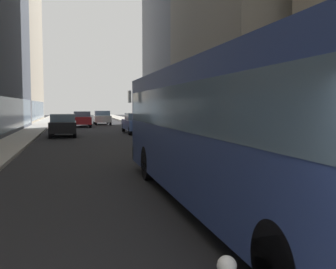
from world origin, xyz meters
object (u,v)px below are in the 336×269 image
(transit_bus, at_px, (231,126))
(car_blue_hatchback, at_px, (136,123))
(car_black_suv, at_px, (63,125))
(car_white_van, at_px, (102,117))
(car_red_coupe, at_px, (82,119))

(transit_bus, relative_size, car_blue_hatchback, 2.41)
(transit_bus, xyz_separation_m, car_black_suv, (-4.00, 21.17, -0.96))
(car_white_van, bearing_deg, transit_bus, -90.00)
(transit_bus, bearing_deg, car_white_van, 90.00)
(car_blue_hatchback, height_order, car_red_coupe, same)
(car_white_van, bearing_deg, car_black_suv, -102.78)
(car_white_van, relative_size, car_blue_hatchback, 0.95)
(car_red_coupe, bearing_deg, car_blue_hatchback, -70.18)
(transit_bus, distance_m, car_red_coupe, 34.38)
(car_white_van, bearing_deg, car_blue_hatchback, -84.15)
(transit_bus, relative_size, car_black_suv, 2.73)
(transit_bus, height_order, car_white_van, transit_bus)
(car_black_suv, xyz_separation_m, car_blue_hatchback, (5.60, 2.00, 0.00))
(car_white_van, height_order, car_red_coupe, same)
(transit_bus, relative_size, car_red_coupe, 2.40)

